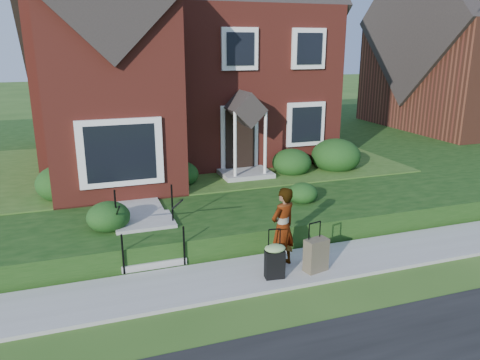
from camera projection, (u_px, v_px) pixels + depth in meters
name	position (u px, v px, depth m)	size (l,w,h in m)	color
ground	(277.00, 272.00, 10.11)	(120.00, 120.00, 0.00)	#2D5119
sidewalk	(277.00, 270.00, 10.10)	(60.00, 1.60, 0.08)	#9E9B93
terrace	(262.00, 146.00, 21.18)	(44.00, 20.00, 0.60)	#13340E
walkway	(131.00, 190.00, 13.69)	(1.20, 6.00, 0.06)	#9E9B93
main_house	(172.00, 30.00, 17.29)	(10.40, 10.20, 9.40)	maroon
front_steps	(147.00, 235.00, 10.87)	(1.40, 2.02, 1.50)	#9E9B93
foundation_shrubs	(235.00, 167.00, 14.46)	(10.39, 4.37, 1.17)	#103611
woman	(283.00, 227.00, 10.03)	(0.65, 0.42, 1.77)	#999999
suitcase_black	(275.00, 259.00, 9.60)	(0.48, 0.41, 1.07)	black
suitcase_olive	(316.00, 255.00, 9.92)	(0.55, 0.38, 1.08)	brown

